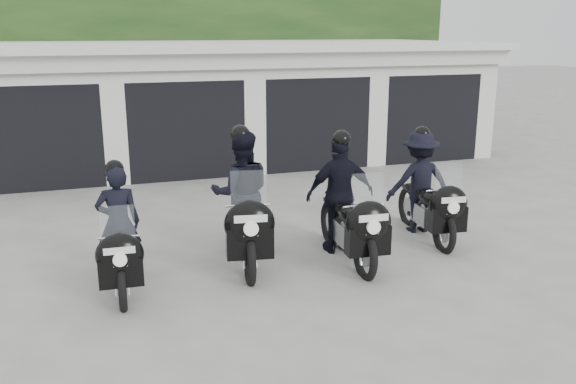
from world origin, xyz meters
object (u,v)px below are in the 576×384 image
object	(u,v)px
police_bike_b	(243,203)
police_bike_c	(344,203)
police_bike_a	(119,238)
police_bike_d	(423,188)

from	to	relation	value
police_bike_b	police_bike_c	bearing A→B (deg)	-5.32
police_bike_b	police_bike_c	distance (m)	1.49
police_bike_b	police_bike_c	world-z (taller)	police_bike_b
police_bike_a	police_bike_d	xyz separation A→B (m)	(4.86, 0.66, 0.10)
police_bike_b	police_bike_d	size ratio (longest dim) A/B	1.10
police_bike_a	police_bike_d	world-z (taller)	police_bike_d
police_bike_b	police_bike_c	size ratio (longest dim) A/B	1.04
police_bike_c	police_bike_d	world-z (taller)	police_bike_c
police_bike_a	police_bike_c	size ratio (longest dim) A/B	0.88
police_bike_a	police_bike_d	bearing A→B (deg)	10.42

